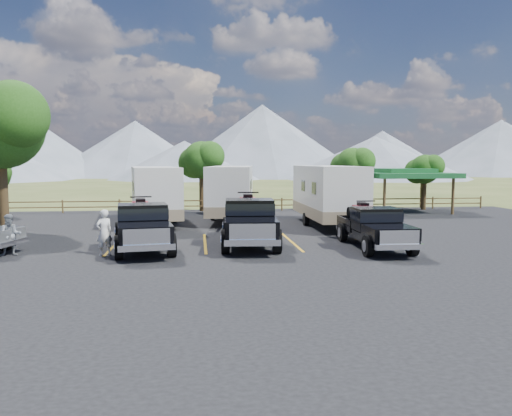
{
  "coord_description": "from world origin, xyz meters",
  "views": [
    {
      "loc": [
        -2.28,
        -18.59,
        3.77
      ],
      "look_at": [
        0.38,
        4.31,
        1.6
      ],
      "focal_mm": 35.0,
      "sensor_mm": 36.0,
      "label": 1
    }
  ],
  "objects": [
    {
      "name": "tree_ne_b",
      "position": [
        14.98,
        18.01,
        3.13
      ],
      "size": [
        2.77,
        2.59,
        4.27
      ],
      "color": "#2E2112",
      "rests_on": "ground"
    },
    {
      "name": "pavilion",
      "position": [
        13.0,
        17.0,
        2.79
      ],
      "size": [
        6.2,
        6.2,
        3.22
      ],
      "color": "brown",
      "rests_on": "ground"
    },
    {
      "name": "asphalt_lot",
      "position": [
        0.0,
        3.0,
        0.02
      ],
      "size": [
        44.0,
        34.0,
        0.04
      ],
      "primitive_type": "cube",
      "color": "black",
      "rests_on": "ground"
    },
    {
      "name": "person_a",
      "position": [
        -6.02,
        1.59,
        0.95
      ],
      "size": [
        0.8,
        0.73,
        1.83
      ],
      "primitive_type": "imported",
      "rotation": [
        0.0,
        0.0,
        3.73
      ],
      "color": "silver",
      "rests_on": "asphalt_lot"
    },
    {
      "name": "mountain_range",
      "position": [
        -7.63,
        105.98,
        7.87
      ],
      "size": [
        209.0,
        71.0,
        20.0
      ],
      "color": "slate",
      "rests_on": "ground"
    },
    {
      "name": "stall_lines",
      "position": [
        0.0,
        4.0,
        0.04
      ],
      "size": [
        12.12,
        5.5,
        0.01
      ],
      "color": "gold",
      "rests_on": "asphalt_lot"
    },
    {
      "name": "person_b",
      "position": [
        -9.67,
        1.87,
        0.87
      ],
      "size": [
        0.94,
        0.82,
        1.66
      ],
      "primitive_type": "imported",
      "rotation": [
        0.0,
        0.0,
        0.26
      ],
      "color": "slate",
      "rests_on": "asphalt_lot"
    },
    {
      "name": "trailer_left",
      "position": [
        -4.85,
        11.44,
        1.81
      ],
      "size": [
        3.65,
        9.79,
        3.38
      ],
      "rotation": [
        0.0,
        0.0,
        0.15
      ],
      "color": "silver",
      "rests_on": "asphalt_lot"
    },
    {
      "name": "tree_ne_a",
      "position": [
        8.97,
        17.01,
        3.48
      ],
      "size": [
        3.11,
        2.92,
        4.76
      ],
      "color": "#2E2112",
      "rests_on": "ground"
    },
    {
      "name": "ground",
      "position": [
        0.0,
        0.0,
        0.0
      ],
      "size": [
        320.0,
        320.0,
        0.0
      ],
      "primitive_type": "plane",
      "color": "#3F5022",
      "rests_on": "ground"
    },
    {
      "name": "rig_right",
      "position": [
        5.23,
        1.99,
        0.98
      ],
      "size": [
        2.18,
        5.92,
        1.96
      ],
      "rotation": [
        0.0,
        0.0,
        -0.02
      ],
      "color": "black",
      "rests_on": "asphalt_lot"
    },
    {
      "name": "rail_fence",
      "position": [
        2.0,
        18.5,
        0.61
      ],
      "size": [
        36.12,
        0.12,
        1.0
      ],
      "color": "brown",
      "rests_on": "ground"
    },
    {
      "name": "trailer_center",
      "position": [
        -0.24,
        12.51,
        1.82
      ],
      "size": [
        3.53,
        9.86,
        3.41
      ],
      "rotation": [
        0.0,
        0.0,
        -0.13
      ],
      "color": "silver",
      "rests_on": "asphalt_lot"
    },
    {
      "name": "rig_center",
      "position": [
        -0.02,
        3.54,
        1.14
      ],
      "size": [
        2.77,
        6.97,
        2.28
      ],
      "rotation": [
        0.0,
        0.0,
        -0.07
      ],
      "color": "black",
      "rests_on": "asphalt_lot"
    },
    {
      "name": "tree_north",
      "position": [
        -2.03,
        19.02,
        3.83
      ],
      "size": [
        3.46,
        3.24,
        5.25
      ],
      "color": "#2E2112",
      "rests_on": "ground"
    },
    {
      "name": "trailer_right",
      "position": [
        5.12,
        9.31,
        1.85
      ],
      "size": [
        2.67,
        9.91,
        3.45
      ],
      "rotation": [
        0.0,
        0.0,
        -0.0
      ],
      "color": "silver",
      "rests_on": "asphalt_lot"
    },
    {
      "name": "rig_left",
      "position": [
        -4.65,
        2.88,
        1.08
      ],
      "size": [
        3.04,
        6.73,
        2.17
      ],
      "rotation": [
        0.0,
        0.0,
        0.15
      ],
      "color": "black",
      "rests_on": "asphalt_lot"
    }
  ]
}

